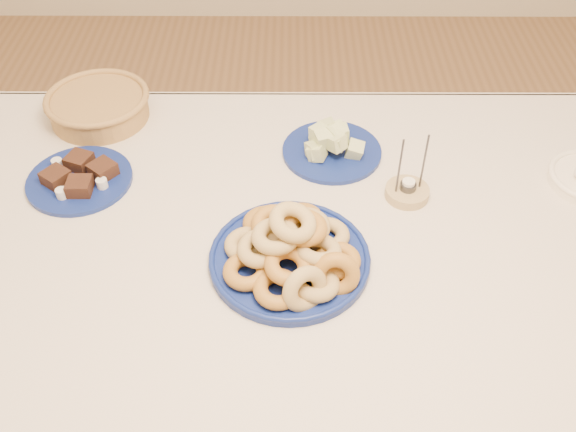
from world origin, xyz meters
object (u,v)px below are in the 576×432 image
(dining_table, at_px, (288,265))
(brownie_plate, at_px, (79,178))
(melon_plate, at_px, (331,145))
(wicker_basket, at_px, (98,105))
(donut_platter, at_px, (292,253))
(candle_holder, at_px, (407,191))

(dining_table, distance_m, brownie_plate, 0.54)
(melon_plate, relative_size, wicker_basket, 0.82)
(donut_platter, bearing_deg, wicker_basket, 134.21)
(melon_plate, relative_size, brownie_plate, 0.89)
(brownie_plate, height_order, wicker_basket, wicker_basket)
(dining_table, xyz_separation_m, wicker_basket, (-0.50, 0.43, 0.14))
(donut_platter, relative_size, candle_holder, 2.60)
(candle_holder, bearing_deg, wicker_basket, 158.25)
(brownie_plate, relative_size, candle_holder, 1.84)
(wicker_basket, distance_m, candle_holder, 0.84)
(donut_platter, distance_m, candle_holder, 0.34)
(donut_platter, height_order, wicker_basket, donut_platter)
(donut_platter, distance_m, melon_plate, 0.38)
(melon_plate, xyz_separation_m, wicker_basket, (-0.61, 0.15, 0.01))
(donut_platter, distance_m, brownie_plate, 0.57)
(donut_platter, xyz_separation_m, melon_plate, (0.10, 0.37, -0.01))
(brownie_plate, bearing_deg, dining_table, -18.63)
(candle_holder, bearing_deg, melon_plate, 137.34)
(wicker_basket, height_order, candle_holder, candle_holder)
(dining_table, xyz_separation_m, donut_platter, (0.01, -0.09, 0.14))
(dining_table, bearing_deg, brownie_plate, 161.37)
(melon_plate, height_order, wicker_basket, melon_plate)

